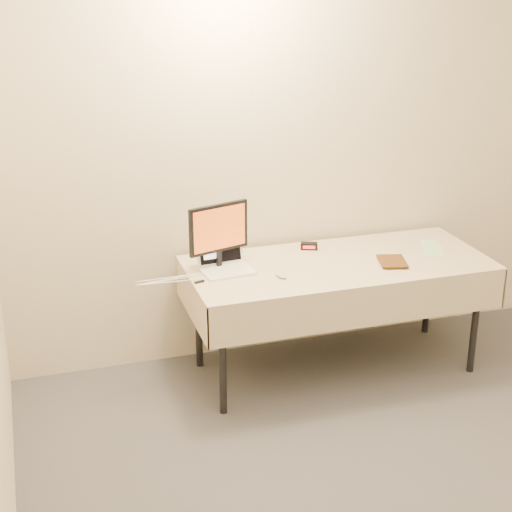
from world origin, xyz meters
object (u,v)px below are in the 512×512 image
object	(u,v)px
table	(338,271)
book	(380,247)
laptop	(224,262)
monitor	(219,231)

from	to	relation	value
table	book	size ratio (longest dim) A/B	8.67
table	laptop	distance (m)	0.71
table	laptop	world-z (taller)	laptop
laptop	monitor	bearing A→B (deg)	118.88
laptop	book	world-z (taller)	book
table	laptop	size ratio (longest dim) A/B	5.79
table	monitor	bearing A→B (deg)	170.51
table	book	world-z (taller)	book
laptop	book	bearing A→B (deg)	-17.67
book	monitor	bearing A→B (deg)	-178.11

